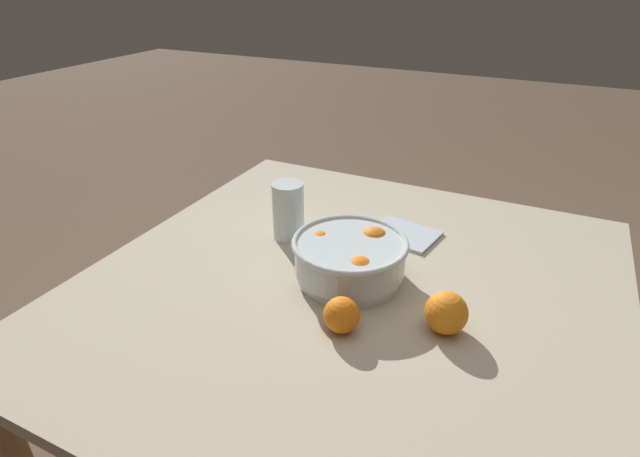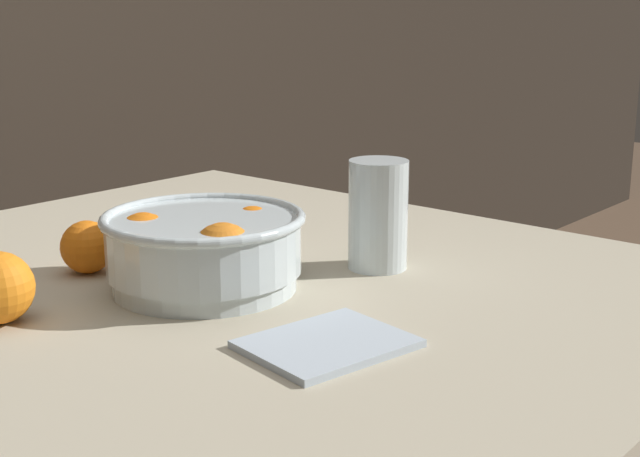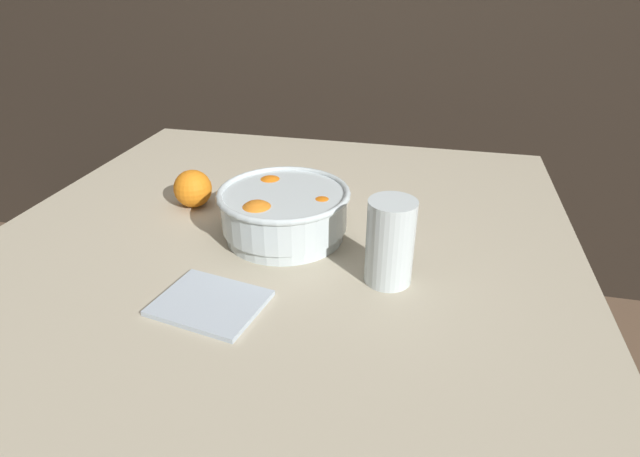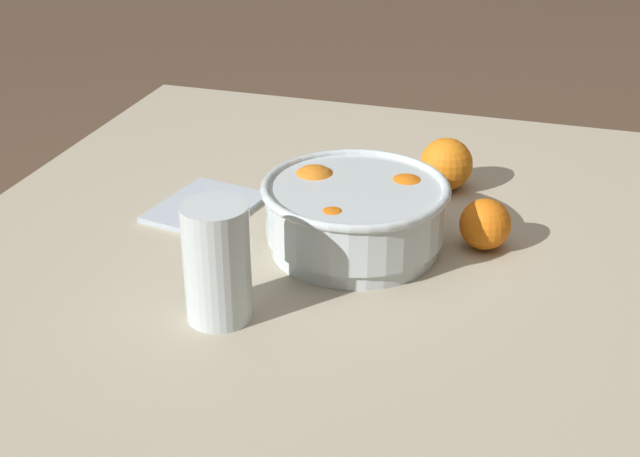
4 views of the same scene
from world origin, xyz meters
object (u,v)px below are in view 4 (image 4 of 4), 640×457
at_px(orange_loose_near_bowl, 446,164).
at_px(fruit_bowl, 354,212).
at_px(juice_glass, 217,266).
at_px(orange_loose_front, 485,224).

bearing_deg(orange_loose_near_bowl, fruit_bowl, -20.33).
distance_m(fruit_bowl, juice_glass, 0.23).
bearing_deg(fruit_bowl, orange_loose_front, 107.57).
relative_size(juice_glass, orange_loose_near_bowl, 1.80).
xyz_separation_m(juice_glass, orange_loose_near_bowl, (-0.43, 0.19, -0.03)).
bearing_deg(orange_loose_front, orange_loose_near_bowl, -154.60).
relative_size(juice_glass, orange_loose_front, 2.09).
distance_m(fruit_bowl, orange_loose_near_bowl, 0.24).
xyz_separation_m(orange_loose_near_bowl, orange_loose_front, (0.17, 0.08, -0.01)).
bearing_deg(juice_glass, orange_loose_front, 133.91).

